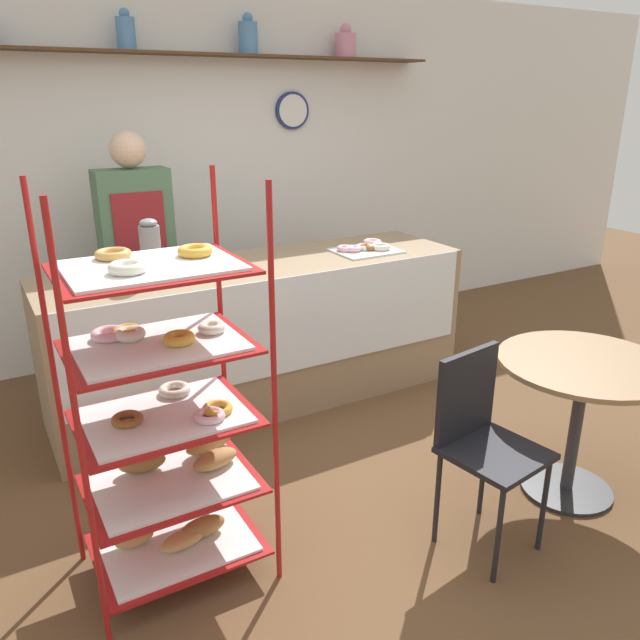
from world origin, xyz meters
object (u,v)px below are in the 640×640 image
pastry_rack (167,418)px  cafe_chair (481,430)px  cafe_table (581,393)px  donut_tray_counter (366,248)px  coffee_carafe (151,251)px  person_worker (138,251)px

pastry_rack → cafe_chair: 1.32m
cafe_table → donut_tray_counter: bearing=95.0°
cafe_chair → pastry_rack: bearing=150.1°
donut_tray_counter → pastry_rack: bearing=-145.4°
cafe_chair → coffee_carafe: 1.98m
cafe_table → cafe_chair: size_ratio=0.92×
person_worker → donut_tray_counter: size_ratio=4.07×
pastry_rack → coffee_carafe: (0.31, 1.20, 0.38)m
pastry_rack → donut_tray_counter: 2.12m
cafe_table → donut_tray_counter: 1.71m
coffee_carafe → donut_tray_counter: size_ratio=0.84×
pastry_rack → cafe_chair: size_ratio=1.85×
person_worker → pastry_rack: bearing=-101.9°
pastry_rack → cafe_table: bearing=-13.7°
cafe_table → donut_tray_counter: size_ratio=1.96×
person_worker → coffee_carafe: bearing=-97.9°
coffee_carafe → donut_tray_counter: 1.44m
cafe_chair → coffee_carafe: size_ratio=2.52×
pastry_rack → person_worker: size_ratio=0.97×
cafe_table → donut_tray_counter: donut_tray_counter is taller
person_worker → cafe_chair: person_worker is taller
person_worker → coffee_carafe: 0.75m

